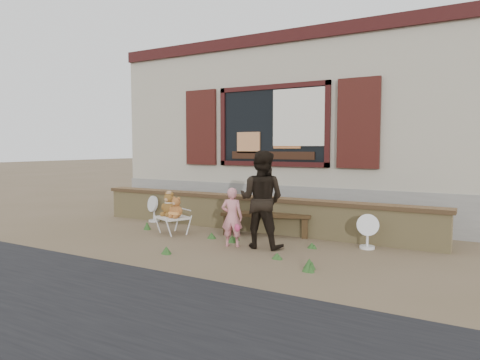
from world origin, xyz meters
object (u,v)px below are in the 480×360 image
Objects in this scene: bench at (266,219)px; teddy_bear_left at (169,204)px; adult at (262,199)px; child at (232,217)px; folding_chair at (173,218)px; teddy_bear_right at (176,207)px.

bench is 1.83m from teddy_bear_left.
teddy_bear_left is at bearing -175.98° from bench.
teddy_bear_left is 0.29× the size of adult.
folding_chair is at bearing -29.21° from child.
folding_chair is 1.51m from child.
teddy_bear_right reaches higher than bench.
adult reaches higher than teddy_bear_left.
folding_chair is at bearing -172.67° from bench.
teddy_bear_right is at bearing -7.51° from adult.
child is (1.33, -0.26, -0.04)m from teddy_bear_right.
bench is 4.22× the size of teddy_bear_right.
bench reaches higher than folding_chair.
teddy_bear_left is (-0.13, 0.06, 0.26)m from folding_chair.
bench is at bearing -72.88° from adult.
child reaches higher than bench.
teddy_bear_left is at bearing -180.00° from folding_chair.
teddy_bear_left reaches higher than bench.
teddy_bear_left reaches higher than folding_chair.
folding_chair is 0.29m from teddy_bear_left.
adult is at bearing -85.64° from bench.
adult reaches higher than teddy_bear_right.
child is at bearing 10.42° from teddy_bear_left.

